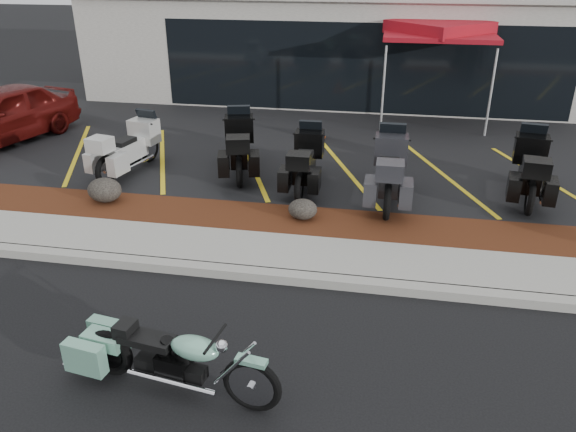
% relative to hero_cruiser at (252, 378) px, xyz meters
% --- Properties ---
extents(ground, '(90.00, 90.00, 0.00)m').
position_rel_hero_cruiser_xyz_m(ground, '(0.38, 1.83, -0.46)').
color(ground, black).
rests_on(ground, ground).
extents(curb, '(24.00, 0.25, 0.15)m').
position_rel_hero_cruiser_xyz_m(curb, '(0.38, 2.73, -0.39)').
color(curb, gray).
rests_on(curb, ground).
extents(sidewalk, '(24.00, 1.20, 0.15)m').
position_rel_hero_cruiser_xyz_m(sidewalk, '(0.38, 3.43, -0.39)').
color(sidewalk, gray).
rests_on(sidewalk, ground).
extents(mulch_bed, '(24.00, 1.20, 0.16)m').
position_rel_hero_cruiser_xyz_m(mulch_bed, '(0.38, 4.63, -0.38)').
color(mulch_bed, '#3A190D').
rests_on(mulch_bed, ground).
extents(upper_lot, '(26.00, 9.60, 0.15)m').
position_rel_hero_cruiser_xyz_m(upper_lot, '(0.38, 10.03, -0.39)').
color(upper_lot, black).
rests_on(upper_lot, ground).
extents(dealership_building, '(18.00, 8.16, 4.00)m').
position_rel_hero_cruiser_xyz_m(dealership_building, '(0.38, 16.30, 1.55)').
color(dealership_building, gray).
rests_on(dealership_building, ground).
extents(boulder_left, '(0.68, 0.56, 0.48)m').
position_rel_hero_cruiser_xyz_m(boulder_left, '(-4.14, 4.77, -0.06)').
color(boulder_left, black).
rests_on(boulder_left, mulch_bed).
extents(boulder_mid, '(0.54, 0.45, 0.38)m').
position_rel_hero_cruiser_xyz_m(boulder_mid, '(-0.17, 4.68, -0.11)').
color(boulder_mid, black).
rests_on(boulder_mid, mulch_bed).
extents(hero_cruiser, '(2.68, 1.05, 0.92)m').
position_rel_hero_cruiser_xyz_m(hero_cruiser, '(0.00, 0.00, 0.00)').
color(hero_cruiser, '#72B195').
rests_on(hero_cruiser, ground).
extents(touring_white, '(1.25, 2.28, 1.25)m').
position_rel_hero_cruiser_xyz_m(touring_white, '(-4.19, 7.15, 0.32)').
color(touring_white, beige).
rests_on(touring_white, upper_lot).
extents(touring_black_front, '(1.41, 2.44, 1.33)m').
position_rel_hero_cruiser_xyz_m(touring_black_front, '(-2.12, 7.59, 0.36)').
color(touring_black_front, black).
rests_on(touring_black_front, upper_lot).
extents(touring_black_mid, '(0.83, 2.14, 1.24)m').
position_rel_hero_cruiser_xyz_m(touring_black_mid, '(-0.37, 6.95, 0.31)').
color(touring_black_mid, black).
rests_on(touring_black_mid, upper_lot).
extents(touring_grey, '(0.91, 2.35, 1.36)m').
position_rel_hero_cruiser_xyz_m(touring_grey, '(1.37, 6.65, 0.37)').
color(touring_grey, '#29292E').
rests_on(touring_grey, upper_lot).
extents(touring_black_rear, '(1.20, 2.39, 1.33)m').
position_rel_hero_cruiser_xyz_m(touring_black_rear, '(4.22, 7.26, 0.35)').
color(touring_black_rear, black).
rests_on(touring_black_rear, upper_lot).
extents(parked_car, '(2.76, 4.50, 1.43)m').
position_rel_hero_cruiser_xyz_m(parked_car, '(-8.52, 7.90, 0.41)').
color(parked_car, '#4F0D0B').
rests_on(parked_car, upper_lot).
extents(traffic_cone, '(0.42, 0.42, 0.49)m').
position_rel_hero_cruiser_xyz_m(traffic_cone, '(-0.53, 9.60, -0.07)').
color(traffic_cone, '#CB4306').
rests_on(traffic_cone, upper_lot).
extents(popup_canopy, '(3.85, 3.85, 2.77)m').
position_rel_hero_cruiser_xyz_m(popup_canopy, '(2.46, 12.05, 2.20)').
color(popup_canopy, silver).
rests_on(popup_canopy, upper_lot).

